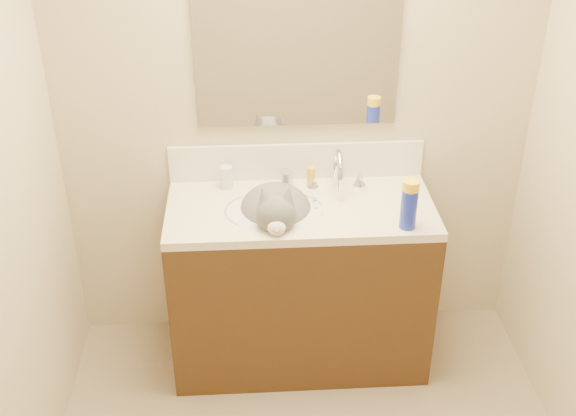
{
  "coord_description": "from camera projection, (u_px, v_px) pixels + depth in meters",
  "views": [
    {
      "loc": [
        -0.23,
        -1.8,
        2.49
      ],
      "look_at": [
        -0.06,
        0.92,
        0.88
      ],
      "focal_mm": 45.0,
      "sensor_mm": 36.0,
      "label": 1
    }
  ],
  "objects": [
    {
      "name": "backsplash",
      "position": [
        297.0,
        161.0,
        3.41
      ],
      "size": [
        1.2,
        0.02,
        0.18
      ],
      "primitive_type": "cube",
      "color": "silver",
      "rests_on": "counter_slab"
    },
    {
      "name": "toothbrush",
      "position": [
        315.0,
        200.0,
        3.26
      ],
      "size": [
        0.02,
        0.14,
        0.01
      ],
      "primitive_type": "cube",
      "rotation": [
        0.0,
        0.0,
        -0.02
      ],
      "color": "silver",
      "rests_on": "counter_slab"
    },
    {
      "name": "amber_bottle",
      "position": [
        311.0,
        176.0,
        3.37
      ],
      "size": [
        0.05,
        0.05,
        0.09
      ],
      "primitive_type": "cylinder",
      "rotation": [
        0.0,
        0.0,
        0.4
      ],
      "color": "#F0AB1C",
      "rests_on": "counter_slab"
    },
    {
      "name": "spray_cap",
      "position": [
        411.0,
        186.0,
        2.97
      ],
      "size": [
        0.08,
        0.08,
        0.04
      ],
      "primitive_type": "cylinder",
      "rotation": [
        0.0,
        0.0,
        0.13
      ],
      "color": "yellow",
      "rests_on": "spray_can"
    },
    {
      "name": "cat",
      "position": [
        276.0,
        213.0,
        3.2
      ],
      "size": [
        0.38,
        0.47,
        0.35
      ],
      "rotation": [
        0.0,
        0.0,
        -0.03
      ],
      "color": "#585558",
      "rests_on": "basin"
    },
    {
      "name": "silver_jar",
      "position": [
        287.0,
        178.0,
        3.38
      ],
      "size": [
        0.08,
        0.08,
        0.07
      ],
      "primitive_type": "cylinder",
      "rotation": [
        0.0,
        0.0,
        -0.42
      ],
      "color": "#B7B7BC",
      "rests_on": "counter_slab"
    },
    {
      "name": "pill_label",
      "position": [
        227.0,
        179.0,
        3.35
      ],
      "size": [
        0.07,
        0.07,
        0.04
      ],
      "primitive_type": "cylinder",
      "rotation": [
        0.0,
        0.0,
        0.34
      ],
      "color": "gold",
      "rests_on": "pill_bottle"
    },
    {
      "name": "spray_can",
      "position": [
        409.0,
        208.0,
        3.02
      ],
      "size": [
        0.08,
        0.08,
        0.19
      ],
      "primitive_type": "cylinder",
      "rotation": [
        0.0,
        0.0,
        0.13
      ],
      "color": "#1B2BC1",
      "rests_on": "counter_slab"
    },
    {
      "name": "room_shell",
      "position": [
        329.0,
        188.0,
        2.07
      ],
      "size": [
        2.24,
        2.54,
        2.52
      ],
      "color": "#C4B392",
      "rests_on": "ground"
    },
    {
      "name": "faucet",
      "position": [
        338.0,
        173.0,
        3.31
      ],
      "size": [
        0.28,
        0.2,
        0.21
      ],
      "color": "silver",
      "rests_on": "counter_slab"
    },
    {
      "name": "pill_bottle",
      "position": [
        226.0,
        177.0,
        3.35
      ],
      "size": [
        0.07,
        0.07,
        0.11
      ],
      "primitive_type": "cylinder",
      "rotation": [
        0.0,
        0.0,
        0.34
      ],
      "color": "silver",
      "rests_on": "counter_slab"
    },
    {
      "name": "mirror",
      "position": [
        297.0,
        39.0,
        3.11
      ],
      "size": [
        0.9,
        0.02,
        0.8
      ],
      "primitive_type": "cube",
      "color": "white",
      "rests_on": "room_shell"
    },
    {
      "name": "counter_slab",
      "position": [
        301.0,
        210.0,
        3.24
      ],
      "size": [
        1.2,
        0.55,
        0.04
      ],
      "primitive_type": "cube",
      "color": "beige",
      "rests_on": "vanity_cabinet"
    },
    {
      "name": "toothbrush_head",
      "position": [
        315.0,
        200.0,
        3.26
      ],
      "size": [
        0.02,
        0.03,
        0.02
      ],
      "primitive_type": "cube",
      "rotation": [
        0.0,
        0.0,
        -0.02
      ],
      "color": "#5E8DC8",
      "rests_on": "counter_slab"
    },
    {
      "name": "basin",
      "position": [
        274.0,
        223.0,
        3.23
      ],
      "size": [
        0.45,
        0.36,
        0.14
      ],
      "primitive_type": "ellipsoid",
      "color": "white",
      "rests_on": "vanity_cabinet"
    },
    {
      "name": "vanity_cabinet",
      "position": [
        300.0,
        287.0,
        3.46
      ],
      "size": [
        1.2,
        0.55,
        0.82
      ],
      "primitive_type": "cube",
      "color": "#3D2611",
      "rests_on": "ground"
    }
  ]
}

